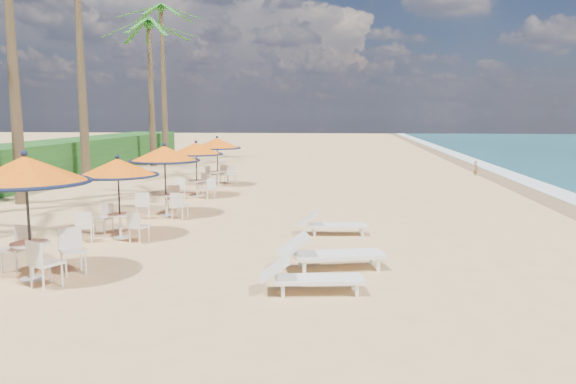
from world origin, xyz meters
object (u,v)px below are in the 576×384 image
at_px(lounger_near, 308,277).
at_px(lounger_far, 331,224).
at_px(station_0, 29,186).
at_px(station_1, 116,178).
at_px(station_3, 196,156).
at_px(station_2, 165,163).
at_px(lounger_mid, 328,252).
at_px(station_4, 218,149).

distance_m(lounger_near, lounger_far, 4.90).
relative_size(station_0, station_1, 1.17).
height_order(station_0, station_3, station_0).
height_order(station_0, station_2, station_0).
height_order(station_1, station_2, station_2).
bearing_deg(station_1, lounger_mid, -23.91).
distance_m(station_3, lounger_mid, 11.11).
relative_size(station_0, lounger_far, 1.38).
bearing_deg(station_3, lounger_far, -50.19).
xyz_separation_m(station_3, station_4, (0.04, 3.49, 0.03)).
height_order(station_1, lounger_far, station_1).
bearing_deg(lounger_far, station_3, 123.96).
bearing_deg(lounger_near, station_4, 100.32).
distance_m(station_0, station_3, 10.92).
distance_m(station_2, lounger_far, 5.82).
bearing_deg(station_1, lounger_far, 9.75).
xyz_separation_m(lounger_near, lounger_mid, (0.30, 1.56, 0.05)).
relative_size(station_0, station_3, 1.15).
bearing_deg(station_0, lounger_far, 39.33).
distance_m(station_4, lounger_mid, 14.24).
bearing_deg(lounger_near, station_3, 105.71).
distance_m(station_3, lounger_far, 8.36).
bearing_deg(station_0, station_4, 88.71).
bearing_deg(station_2, lounger_far, -23.67).
bearing_deg(lounger_near, lounger_far, 78.51).
bearing_deg(station_0, lounger_mid, 12.43).
relative_size(station_4, lounger_far, 1.21).
xyz_separation_m(station_0, station_3, (0.29, 10.91, -0.24)).
height_order(station_2, lounger_mid, station_2).
bearing_deg(lounger_far, lounger_mid, -95.30).
xyz_separation_m(station_1, station_4, (0.14, 10.76, 0.04)).
xyz_separation_m(lounger_near, lounger_far, (0.27, 4.89, -0.01)).
height_order(station_4, lounger_mid, station_4).
bearing_deg(lounger_near, station_2, 116.10).
height_order(station_2, station_3, station_2).
bearing_deg(station_1, station_0, -92.82).
bearing_deg(station_4, station_2, -89.51).
distance_m(station_1, lounger_mid, 6.06).
height_order(station_0, station_4, station_0).
distance_m(station_4, lounger_near, 15.60).
relative_size(station_2, station_4, 1.04).
relative_size(station_4, lounger_near, 1.16).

